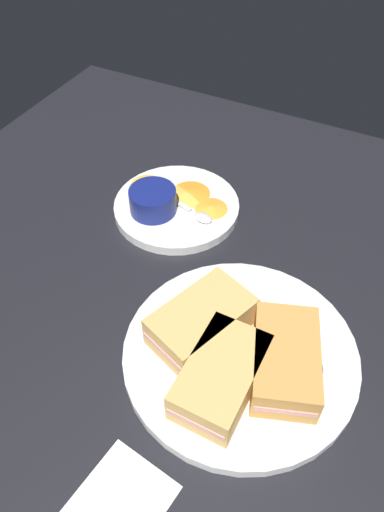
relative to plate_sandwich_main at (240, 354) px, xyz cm
name	(u,v)px	position (x,y,z in cm)	size (l,w,h in cm)	color
ground_plane	(190,318)	(3.57, 8.92, -2.30)	(110.00, 110.00, 3.00)	black
plate_sandwich_main	(240,354)	(0.00, 0.00, 0.00)	(29.82, 29.82, 1.60)	silver
sandwich_half_near	(202,321)	(0.26, 5.66, 3.20)	(14.87, 11.70, 4.80)	tan
sandwich_half_far	(221,376)	(-5.66, 0.26, 3.20)	(13.33, 7.73, 4.80)	tan
sandwich_half_extra	(285,360)	(-0.26, -5.66, 3.20)	(14.83, 11.50, 4.80)	#C68C42
ramekin_dark_sauce	(289,373)	(-1.35, -6.57, 2.64)	(7.39, 7.39, 3.41)	navy
spoon_by_dark_ramekin	(256,345)	(1.35, -1.49, 1.16)	(5.95, 9.40, 0.80)	silver
plate_chips_companion	(177,207)	(21.33, 20.54, 0.00)	(20.79, 20.79, 1.60)	silver
ramekin_light_gravy	(153,200)	(18.21, 23.14, 2.94)	(7.60, 7.60, 3.98)	navy
spoon_by_gravy_ramekin	(197,214)	(20.12, 16.15, 1.16)	(4.06, 9.90, 0.80)	silver
plantain_chip_scatter	(183,194)	(23.73, 20.59, 1.10)	(10.45, 20.03, 0.60)	gold
paper_napkin_folded	(117,507)	(-22.19, 4.40, -0.60)	(11.00, 9.00, 0.40)	white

